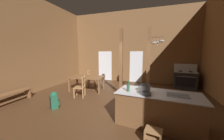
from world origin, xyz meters
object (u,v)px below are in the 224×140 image
at_px(kitchen_island, 157,109).
at_px(step_stool, 153,135).
at_px(backpack, 54,99).
at_px(stove_range, 185,79).
at_px(ladderback_chair_near_window, 81,87).
at_px(stockpot_on_counter, 145,88).
at_px(bottle_tall_on_counter, 128,87).
at_px(ladderback_chair_by_post, 91,79).
at_px(bench_along_left_wall, 10,96).
at_px(dining_table, 87,78).
at_px(mixing_bowl_on_counter, 146,93).

relative_size(kitchen_island, step_stool, 5.61).
height_order(step_stool, backpack, backpack).
xyz_separation_m(stove_range, ladderback_chair_near_window, (-4.71, -3.08, -0.03)).
relative_size(stockpot_on_counter, bottle_tall_on_counter, 1.15).
bearing_deg(stockpot_on_counter, step_stool, -71.99).
bearing_deg(ladderback_chair_by_post, bench_along_left_wall, -117.02).
height_order(backpack, bottle_tall_on_counter, bottle_tall_on_counter).
xyz_separation_m(ladderback_chair_by_post, stockpot_on_counter, (3.26, -2.95, 0.54)).
height_order(kitchen_island, dining_table, kitchen_island).
relative_size(dining_table, bench_along_left_wall, 1.12).
distance_m(stockpot_on_counter, bottle_tall_on_counter, 0.46).
bearing_deg(mixing_bowl_on_counter, backpack, 176.61).
relative_size(mixing_bowl_on_counter, bottle_tall_on_counter, 0.75).
distance_m(stockpot_on_counter, mixing_bowl_on_counter, 0.28).
relative_size(ladderback_chair_by_post, stockpot_on_counter, 2.62).
height_order(kitchen_island, ladderback_chair_near_window, ladderback_chair_near_window).
distance_m(bench_along_left_wall, mixing_bowl_on_counter, 5.03).
xyz_separation_m(stove_range, backpack, (-4.97, -4.37, -0.17)).
bearing_deg(backpack, mixing_bowl_on_counter, -3.39).
xyz_separation_m(ladderback_chair_by_post, bench_along_left_wall, (-1.69, -3.31, -0.14)).
distance_m(dining_table, ladderback_chair_by_post, 0.88).
bearing_deg(ladderback_chair_by_post, mixing_bowl_on_counter, -44.28).
height_order(ladderback_chair_near_window, ladderback_chair_by_post, same).
bearing_deg(bench_along_left_wall, kitchen_island, 3.84).
bearing_deg(ladderback_chair_by_post, ladderback_chair_near_window, -76.42).
distance_m(ladderback_chair_by_post, stockpot_on_counter, 4.43).
height_order(ladderback_chair_by_post, bench_along_left_wall, ladderback_chair_by_post).
distance_m(stove_range, dining_table, 5.38).
bearing_deg(mixing_bowl_on_counter, bottle_tall_on_counter, 163.64).
bearing_deg(kitchen_island, step_stool, -95.89).
relative_size(stove_range, bench_along_left_wall, 0.84).
relative_size(step_stool, ladderback_chair_by_post, 0.42).
xyz_separation_m(kitchen_island, stove_range, (1.54, 4.29, 0.04)).
relative_size(dining_table, mixing_bowl_on_counter, 7.54).
height_order(kitchen_island, ladderback_chair_by_post, ladderback_chair_by_post).
bearing_deg(backpack, bench_along_left_wall, -171.54).
distance_m(kitchen_island, bench_along_left_wall, 5.30).
xyz_separation_m(stockpot_on_counter, bottle_tall_on_counter, (-0.44, -0.13, 0.03)).
bearing_deg(dining_table, bottle_tall_on_counter, -40.88).
bearing_deg(kitchen_island, backpack, -178.67).
xyz_separation_m(step_stool, mixing_bowl_on_counter, (-0.21, 0.51, 0.75)).
distance_m(dining_table, stockpot_on_counter, 3.73).
bearing_deg(kitchen_island, bottle_tall_on_counter, -171.19).
relative_size(kitchen_island, dining_table, 1.26).
height_order(ladderback_chair_by_post, mixing_bowl_on_counter, mixing_bowl_on_counter).
relative_size(kitchen_island, bench_along_left_wall, 1.42).
distance_m(dining_table, backpack, 2.24).
bearing_deg(ladderback_chair_near_window, ladderback_chair_by_post, 103.58).
bearing_deg(ladderback_chair_near_window, dining_table, 102.88).
xyz_separation_m(kitchen_island, bench_along_left_wall, (-5.28, -0.35, -0.14)).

